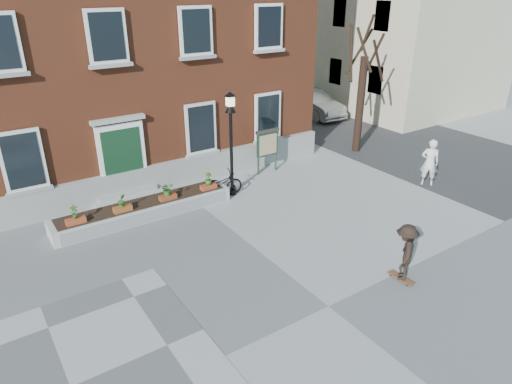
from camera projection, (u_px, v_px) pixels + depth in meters
ground at (328, 306)px, 11.41m from camera, size 100.00×100.00×0.00m
bicycle at (219, 185)px, 17.10m from camera, size 1.92×0.90×0.97m
parked_car at (312, 103)px, 27.45m from camera, size 1.84×4.73×1.53m
bystander at (430, 162)px, 17.91m from camera, size 0.80×0.82×1.89m
brick_building at (66, 12)px, 18.30m from camera, size 18.40×10.85×12.60m
planter_assembly at (145, 208)px, 15.69m from camera, size 6.20×1.12×1.15m
bare_tree at (361, 93)px, 20.85m from camera, size 1.83×1.83×6.16m
lamp_post at (231, 130)px, 16.41m from camera, size 0.40×0.40×3.93m
notice_board at (267, 144)px, 18.98m from camera, size 1.10×0.16×1.87m
skateboarder at (405, 252)px, 12.07m from camera, size 1.19×1.07×1.68m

